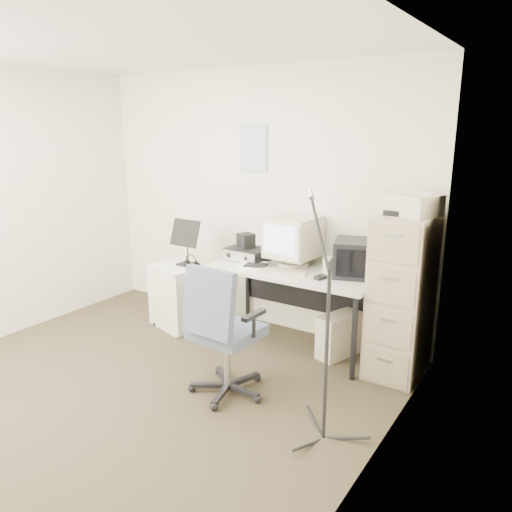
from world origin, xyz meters
The scene contains 22 objects.
floor centered at (0.00, 0.00, -0.01)m, with size 3.60×3.60×0.01m, color #382E1A.
ceiling centered at (0.00, 0.00, 2.50)m, with size 3.60×3.60×0.01m, color white.
wall_back centered at (0.00, 1.80, 1.25)m, with size 3.60×0.02×2.50m, color beige.
wall_right centered at (1.80, 0.00, 1.25)m, with size 0.02×3.60×2.50m, color beige.
wall_calendar centered at (-0.02, 1.79, 1.75)m, with size 0.30×0.02×0.44m, color white.
filing_cabinet centered at (1.58, 1.48, 0.65)m, with size 0.40×0.60×1.30m, color #B8AE96.
printer centered at (1.58, 1.51, 1.38)m, with size 0.42×0.29×0.16m, color beige.
desk centered at (0.63, 1.45, 0.36)m, with size 1.50×0.70×0.73m, color beige.
crt_monitor centered at (0.56, 1.56, 0.95)m, with size 0.40×0.42×0.45m, color beige.
crt_tv centered at (1.14, 1.56, 0.88)m, with size 0.34×0.36×0.31m, color black.
desk_speaker centered at (0.92, 1.53, 0.80)m, with size 0.07×0.07×0.13m, color beige.
keyboard centered at (0.59, 1.29, 0.74)m, with size 0.42×0.15×0.02m, color beige.
mouse centered at (0.95, 1.31, 0.75)m, with size 0.06×0.10×0.03m, color black.
radio_receiver centered at (0.11, 1.49, 0.79)m, with size 0.39×0.28×0.11m, color black.
radio_speaker centered at (0.08, 1.50, 0.91)m, with size 0.14×0.13×0.14m, color black.
papers centered at (0.28, 1.30, 0.74)m, with size 0.23×0.31×0.02m, color white.
pc_tower centered at (1.06, 1.49, 0.19)m, with size 0.18×0.41×0.38m, color beige.
office_chair centered at (0.61, 0.46, 0.51)m, with size 0.59×0.59×1.02m, color #455366.
side_cart centered at (-0.57, 1.25, 0.31)m, with size 0.50×0.40×0.62m, color silver.
music_stand centered at (-0.50, 1.33, 0.86)m, with size 0.32×0.17×0.47m, color black.
headphones centered at (-0.41, 1.27, 0.67)m, with size 0.15×0.15×0.03m, color black.
mic_stand centered at (1.47, 0.34, 0.78)m, with size 0.02×0.02×1.55m, color black.
Camera 1 is at (2.64, -2.28, 1.96)m, focal length 35.00 mm.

